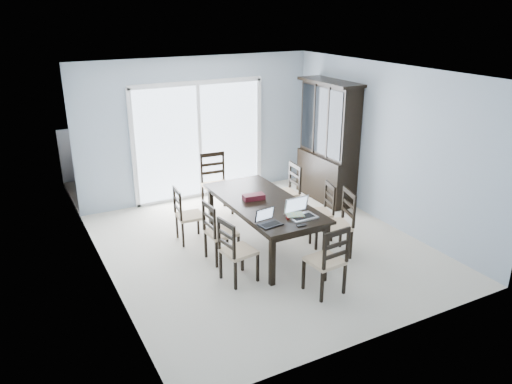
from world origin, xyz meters
TOP-DOWN VIEW (x-y plane):
  - floor at (0.00, 0.00)m, footprint 5.00×5.00m
  - ceiling at (0.00, 0.00)m, footprint 5.00×5.00m
  - back_wall at (0.00, 2.50)m, footprint 4.50×0.02m
  - wall_left at (-2.25, 0.00)m, footprint 0.02×5.00m
  - wall_right at (2.25, 0.00)m, footprint 0.02×5.00m
  - balcony at (0.00, 3.50)m, footprint 4.50×2.00m
  - railing at (0.00, 4.50)m, footprint 4.50×0.06m
  - dining_table at (0.00, 0.00)m, footprint 1.00×2.20m
  - china_hutch at (2.02, 1.25)m, footprint 0.50×1.38m
  - sliding_door at (0.00, 2.48)m, footprint 2.52×0.05m
  - chair_left_near at (-0.83, -0.70)m, footprint 0.45×0.44m
  - chair_left_mid at (-0.79, -0.06)m, footprint 0.42×0.40m
  - chair_left_far at (-0.97, 0.73)m, footprint 0.42×0.41m
  - chair_right_near at (0.89, -0.70)m, footprint 0.53×0.52m
  - chair_right_mid at (0.98, -0.13)m, footprint 0.48×0.47m
  - chair_right_far at (0.94, 0.81)m, footprint 0.45×0.44m
  - chair_end_near at (0.09, -1.54)m, footprint 0.44×0.45m
  - chair_end_far at (-0.05, 1.69)m, footprint 0.48×0.49m
  - laptop_dark at (-0.33, -0.78)m, footprint 0.32×0.24m
  - laptop_silver at (0.17, -0.78)m, footprint 0.38×0.27m
  - book_stack at (0.08, -0.71)m, footprint 0.28×0.24m
  - cell_phone at (0.01, -1.00)m, footprint 0.13×0.07m
  - game_box at (-0.10, 0.12)m, footprint 0.33×0.20m
  - hot_tub at (-0.62, 3.57)m, footprint 2.17×1.97m

SIDE VIEW (x-z plane):
  - balcony at x=0.00m, z-range -0.10..0.00m
  - floor at x=0.00m, z-range 0.00..0.00m
  - hot_tub at x=-0.62m, z-range 0.00..1.05m
  - chair_left_far at x=-0.97m, z-range 0.03..1.04m
  - chair_right_mid at x=0.98m, z-range 0.03..1.05m
  - chair_left_mid at x=-0.79m, z-range 0.03..1.06m
  - chair_left_near at x=-0.83m, z-range 0.03..1.07m
  - railing at x=0.00m, z-range 0.00..1.10m
  - chair_end_near at x=0.09m, z-range 0.03..1.11m
  - chair_right_far at x=0.94m, z-range 0.03..1.11m
  - chair_right_near at x=0.89m, z-range 0.03..1.16m
  - chair_end_far at x=-0.05m, z-range 0.03..1.23m
  - dining_table at x=0.00m, z-range 0.30..1.05m
  - cell_phone at x=0.01m, z-range 0.75..0.76m
  - book_stack at x=0.08m, z-range 0.75..0.79m
  - game_box at x=-0.10m, z-range 0.75..0.83m
  - laptop_dark at x=-0.33m, z-range 0.70..0.90m
  - laptop_silver at x=0.17m, z-range 0.68..0.94m
  - china_hutch at x=2.02m, z-range -0.03..2.17m
  - sliding_door at x=0.00m, z-range 0.00..2.18m
  - back_wall at x=0.00m, z-range 0.00..2.60m
  - wall_left at x=-2.25m, z-range 0.00..2.60m
  - wall_right at x=2.25m, z-range 0.00..2.60m
  - ceiling at x=0.00m, z-range 2.60..2.60m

